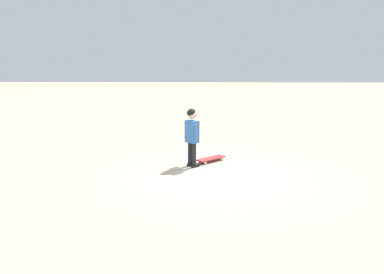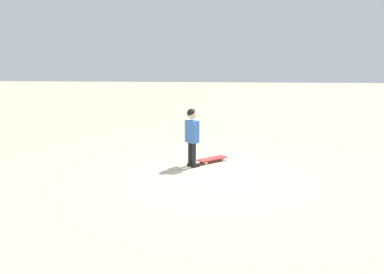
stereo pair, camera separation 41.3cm
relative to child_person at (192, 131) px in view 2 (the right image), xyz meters
The scene contains 3 objects.
ground_plane 0.84m from the child_person, 59.91° to the right, with size 50.00×50.00×0.00m, color tan.
child_person is the anchor object (origin of this frame).
skateboard 0.78m from the child_person, 44.03° to the left, with size 0.58×0.54×0.07m.
Camera 2 is at (0.27, -6.00, 1.92)m, focal length 34.79 mm.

